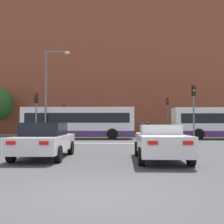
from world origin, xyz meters
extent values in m
plane|color=#3D3D3F|center=(0.00, 0.00, 0.00)|extent=(400.00, 400.00, 0.00)
cube|color=silver|center=(0.00, 15.03, 0.00)|extent=(9.74, 0.30, 0.01)
cube|color=#A09B91|center=(0.00, 30.04, 0.01)|extent=(70.82, 2.50, 0.01)
cube|color=brown|center=(2.24, 38.50, 9.82)|extent=(40.53, 11.33, 19.64)
cube|color=#4C4F56|center=(2.24, 38.50, 20.41)|extent=(41.34, 11.79, 1.54)
cube|color=silver|center=(-2.60, 6.07, 0.63)|extent=(1.87, 4.51, 0.63)
cube|color=black|center=(-2.59, 6.03, 1.22)|extent=(1.60, 2.03, 0.54)
cylinder|color=black|center=(-3.49, 7.46, 0.32)|extent=(0.22, 0.64, 0.64)
cylinder|color=black|center=(-1.72, 7.47, 0.32)|extent=(0.22, 0.64, 0.64)
cylinder|color=black|center=(-3.47, 4.67, 0.32)|extent=(0.22, 0.64, 0.64)
cylinder|color=black|center=(-1.70, 4.68, 0.32)|extent=(0.22, 0.64, 0.64)
cube|color=red|center=(-3.15, 3.80, 0.79)|extent=(0.32, 0.05, 0.12)
cube|color=red|center=(-2.01, 3.81, 0.79)|extent=(0.32, 0.05, 0.12)
cube|color=silver|center=(2.19, 5.41, 0.67)|extent=(1.81, 4.62, 0.71)
cube|color=silver|center=(2.19, 5.53, 1.22)|extent=(1.53, 1.40, 0.38)
cylinder|color=black|center=(1.36, 6.85, 0.32)|extent=(0.23, 0.64, 0.64)
cylinder|color=black|center=(3.05, 6.83, 0.32)|extent=(0.23, 0.64, 0.64)
cylinder|color=black|center=(1.33, 4.00, 0.32)|extent=(0.23, 0.64, 0.64)
cylinder|color=black|center=(3.01, 3.98, 0.32)|extent=(0.23, 0.64, 0.64)
cube|color=red|center=(1.61, 3.10, 0.85)|extent=(0.32, 0.05, 0.12)
cube|color=red|center=(2.70, 3.09, 0.85)|extent=(0.32, 0.05, 0.12)
cube|color=silver|center=(-3.35, 20.99, 1.66)|extent=(10.49, 2.53, 2.62)
cube|color=#4C2870|center=(-3.35, 20.99, 0.57)|extent=(10.51, 2.55, 0.44)
cube|color=black|center=(-3.35, 20.99, 1.97)|extent=(9.65, 2.56, 0.90)
cylinder|color=black|center=(-0.10, 22.21, 0.50)|extent=(1.00, 0.28, 1.00)
cylinder|color=black|center=(-0.10, 19.78, 0.50)|extent=(1.00, 0.28, 1.00)
cylinder|color=black|center=(-6.60, 22.21, 0.50)|extent=(1.00, 0.28, 1.00)
cylinder|color=black|center=(-6.60, 19.78, 0.50)|extent=(1.00, 0.28, 1.00)
cylinder|color=black|center=(7.70, 22.25, 0.50)|extent=(1.00, 0.28, 1.00)
cylinder|color=black|center=(7.70, 19.84, 0.50)|extent=(1.00, 0.28, 1.00)
cylinder|color=slate|center=(-6.44, 29.18, 1.50)|extent=(0.12, 0.12, 3.00)
cube|color=black|center=(-6.44, 29.18, 3.40)|extent=(0.26, 0.20, 0.80)
sphere|color=red|center=(-6.44, 29.05, 3.66)|extent=(0.17, 0.17, 0.17)
sphere|color=black|center=(-6.44, 29.05, 3.40)|extent=(0.17, 0.17, 0.17)
sphere|color=black|center=(-6.44, 29.05, 3.15)|extent=(0.17, 0.17, 0.17)
cylinder|color=slate|center=(6.21, 15.77, 1.78)|extent=(0.12, 0.12, 3.56)
cube|color=black|center=(6.21, 15.77, 3.96)|extent=(0.26, 0.20, 0.80)
sphere|color=black|center=(6.21, 15.64, 4.22)|extent=(0.17, 0.17, 0.17)
sphere|color=orange|center=(6.21, 15.64, 3.96)|extent=(0.17, 0.17, 0.17)
sphere|color=black|center=(6.21, 15.64, 3.71)|extent=(0.17, 0.17, 0.17)
cylinder|color=slate|center=(-5.93, 15.93, 1.52)|extent=(0.12, 0.12, 3.05)
cube|color=black|center=(-5.93, 15.93, 3.45)|extent=(0.26, 0.20, 0.80)
sphere|color=red|center=(-5.93, 15.80, 3.70)|extent=(0.17, 0.17, 0.17)
sphere|color=black|center=(-5.93, 15.80, 3.45)|extent=(0.17, 0.17, 0.17)
sphere|color=black|center=(-5.93, 15.80, 3.19)|extent=(0.17, 0.17, 0.17)
cylinder|color=slate|center=(6.50, 29.17, 1.89)|extent=(0.12, 0.12, 3.78)
cube|color=black|center=(6.50, 29.17, 4.18)|extent=(0.26, 0.20, 0.80)
sphere|color=black|center=(6.50, 29.04, 4.44)|extent=(0.17, 0.17, 0.17)
sphere|color=orange|center=(6.50, 29.04, 4.18)|extent=(0.17, 0.17, 0.17)
sphere|color=black|center=(6.50, 29.04, 3.92)|extent=(0.17, 0.17, 0.17)
cylinder|color=slate|center=(-6.13, 19.44, 4.07)|extent=(0.16, 0.16, 8.15)
cylinder|color=slate|center=(-5.17, 19.44, 8.00)|extent=(1.93, 0.10, 0.10)
ellipsoid|color=#B2B2B7|center=(-4.20, 19.44, 7.90)|extent=(0.50, 0.36, 0.22)
cylinder|color=black|center=(3.46, 29.33, 0.39)|extent=(0.13, 0.13, 0.77)
cylinder|color=black|center=(3.32, 29.42, 0.39)|extent=(0.13, 0.13, 0.77)
cube|color=#232328|center=(3.39, 29.38, 1.08)|extent=(0.46, 0.39, 0.61)
sphere|color=tan|center=(3.39, 29.38, 1.50)|extent=(0.23, 0.23, 0.23)
cylinder|color=#333851|center=(4.13, 29.25, 0.41)|extent=(0.13, 0.13, 0.82)
cylinder|color=#333851|center=(3.98, 29.34, 0.41)|extent=(0.13, 0.13, 0.82)
cube|color=#232328|center=(4.06, 29.29, 1.15)|extent=(0.46, 0.39, 0.65)
sphere|color=tan|center=(4.06, 29.29, 1.60)|extent=(0.25, 0.25, 0.25)
cylinder|color=black|center=(-8.82, 30.51, 0.43)|extent=(0.13, 0.13, 0.86)
cylinder|color=black|center=(-8.67, 30.58, 0.43)|extent=(0.13, 0.13, 0.86)
cube|color=tan|center=(-8.75, 30.54, 1.19)|extent=(0.46, 0.38, 0.68)
sphere|color=tan|center=(-8.75, 30.54, 1.66)|extent=(0.26, 0.26, 0.26)
camera|label=1|loc=(0.58, -5.71, 1.46)|focal=45.00mm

